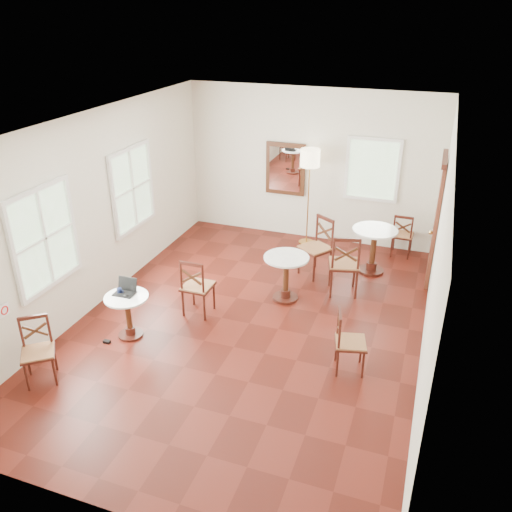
{
  "coord_description": "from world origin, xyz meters",
  "views": [
    {
      "loc": [
        2.33,
        -6.28,
        4.39
      ],
      "look_at": [
        0.0,
        0.3,
        1.0
      ],
      "focal_mm": 36.77,
      "sensor_mm": 36.0,
      "label": 1
    }
  ],
  "objects": [
    {
      "name": "navy_mug",
      "position": [
        -1.65,
        -0.84,
        0.7
      ],
      "size": [
        0.1,
        0.07,
        0.08
      ],
      "color": "black",
      "rests_on": "cafe_table_near"
    },
    {
      "name": "water_glass",
      "position": [
        -1.5,
        -0.72,
        0.71
      ],
      "size": [
        0.06,
        0.06,
        0.1
      ],
      "primitive_type": "cylinder",
      "color": "white",
      "rests_on": "cafe_table_near"
    },
    {
      "name": "chair_near_b",
      "position": [
        -2.06,
        -2.1,
        0.43
      ],
      "size": [
        0.56,
        0.56,
        0.87
      ],
      "rotation": [
        0.0,
        0.0,
        0.66
      ],
      "color": "#3F170F",
      "rests_on": "ground"
    },
    {
      "name": "power_adapter",
      "position": [
        -1.75,
        -1.16,
        0.02
      ],
      "size": [
        0.1,
        0.06,
        0.04
      ],
      "primitive_type": "cube",
      "color": "black",
      "rests_on": "ground"
    },
    {
      "name": "mouse",
      "position": [
        -1.52,
        -0.88,
        0.67
      ],
      "size": [
        0.1,
        0.08,
        0.03
      ],
      "primitive_type": "ellipsoid",
      "rotation": [
        0.0,
        0.0,
        -0.4
      ],
      "color": "black",
      "rests_on": "cafe_table_near"
    },
    {
      "name": "cafe_table_back",
      "position": [
        1.48,
        2.33,
        0.51
      ],
      "size": [
        0.79,
        0.79,
        0.83
      ],
      "color": "#3F170F",
      "rests_on": "ground"
    },
    {
      "name": "cafe_table_mid",
      "position": [
        0.3,
        0.89,
        0.47
      ],
      "size": [
        0.72,
        0.72,
        0.77
      ],
      "color": "#3F170F",
      "rests_on": "ground"
    },
    {
      "name": "chair_mid_b",
      "position": [
        1.59,
        -0.6,
        0.43
      ],
      "size": [
        0.49,
        0.49,
        0.87
      ],
      "rotation": [
        0.0,
        0.0,
        1.82
      ],
      "color": "#3F170F",
      "rests_on": "ground"
    },
    {
      "name": "ground",
      "position": [
        0.0,
        0.0,
        0.0
      ],
      "size": [
        7.0,
        7.0,
        0.0
      ],
      "primitive_type": "plane",
      "color": "#50150D",
      "rests_on": "ground"
    },
    {
      "name": "cafe_table_near",
      "position": [
        -1.52,
        -0.88,
        0.41
      ],
      "size": [
        0.62,
        0.62,
        0.66
      ],
      "color": "#3F170F",
      "rests_on": "ground"
    },
    {
      "name": "laptop",
      "position": [
        -1.58,
        -0.78,
        0.71
      ],
      "size": [
        0.3,
        0.25,
        0.21
      ],
      "rotation": [
        0.0,
        0.0,
        0.04
      ],
      "color": "black",
      "rests_on": "cafe_table_near"
    },
    {
      "name": "room_shell",
      "position": [
        -0.06,
        0.27,
        1.89
      ],
      "size": [
        5.02,
        7.02,
        3.01
      ],
      "color": "silver",
      "rests_on": "ground"
    },
    {
      "name": "chair_back_b",
      "position": [
        0.56,
        1.91,
        0.52
      ],
      "size": [
        0.67,
        0.67,
        1.05
      ],
      "rotation": [
        0.0,
        0.0,
        -0.6
      ],
      "color": "#3F170F",
      "rests_on": "ground"
    },
    {
      "name": "chair_mid_a",
      "position": [
        1.14,
        1.39,
        0.54
      ],
      "size": [
        0.61,
        0.61,
        1.08
      ],
      "rotation": [
        0.0,
        0.0,
        3.4
      ],
      "color": "#3F170F",
      "rests_on": "ground"
    },
    {
      "name": "chair_back_a",
      "position": [
        1.91,
        3.21,
        0.42
      ],
      "size": [
        0.41,
        0.41,
        0.85
      ],
      "rotation": [
        0.0,
        0.0,
        3.11
      ],
      "color": "#3F170F",
      "rests_on": "ground"
    },
    {
      "name": "floor_lamp",
      "position": [
        0.07,
        3.15,
        1.63
      ],
      "size": [
        0.37,
        0.37,
        1.92
      ],
      "color": "#BF8C3F",
      "rests_on": "ground"
    },
    {
      "name": "chair_near_a",
      "position": [
        -0.85,
        0.01,
        0.48
      ],
      "size": [
        0.44,
        0.44,
        0.95
      ],
      "rotation": [
        0.0,
        0.0,
        3.13
      ],
      "color": "#3F170F",
      "rests_on": "ground"
    }
  ]
}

